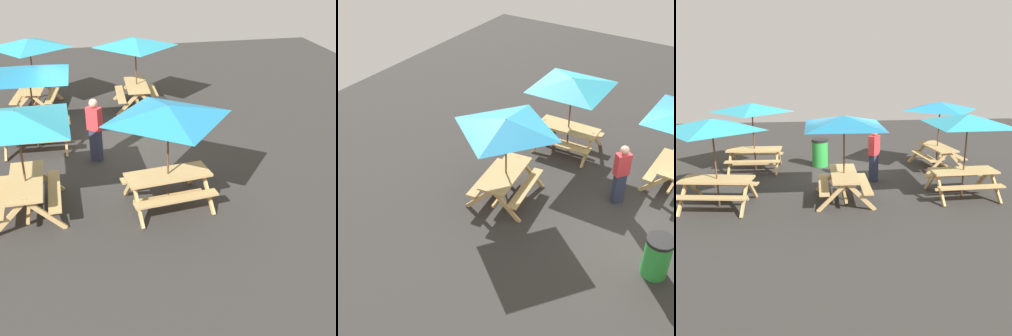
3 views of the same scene
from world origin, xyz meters
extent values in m
plane|color=#33302D|center=(0.00, 0.00, 0.00)|extent=(24.00, 24.00, 0.00)
cube|color=tan|center=(-3.32, -1.36, 0.74)|extent=(0.93, 1.88, 0.05)
cube|color=tan|center=(-2.77, -1.28, 0.45)|extent=(0.50, 1.82, 0.04)
cube|color=tan|center=(-3.86, -1.43, 0.45)|extent=(0.50, 1.82, 0.04)
cube|color=tan|center=(-2.85, -2.08, 0.37)|extent=(0.80, 0.17, 0.81)
cube|color=tan|center=(-3.58, -2.18, 0.37)|extent=(0.80, 0.17, 0.81)
cube|color=tan|center=(-3.06, -0.54, 0.37)|extent=(0.80, 0.17, 0.81)
cube|color=tan|center=(-3.78, -0.63, 0.37)|extent=(0.80, 0.17, 0.81)
cube|color=tan|center=(-3.32, -1.36, 0.22)|extent=(0.28, 1.56, 0.06)
cylinder|color=brown|center=(-3.32, -1.36, 1.15)|extent=(0.04, 0.04, 2.30)
pyramid|color=#268CC6|center=(-3.32, -1.36, 2.16)|extent=(2.25, 2.25, 0.28)
cube|color=tan|center=(0.28, 1.54, 0.74)|extent=(0.74, 1.82, 0.05)
cube|color=tan|center=(0.83, 1.53, 0.45)|extent=(0.30, 1.81, 0.04)
cube|color=tan|center=(-0.27, 1.55, 0.45)|extent=(0.30, 1.81, 0.04)
cube|color=tan|center=(0.63, 0.75, 0.37)|extent=(0.80, 0.08, 0.81)
cube|color=tan|center=(-0.10, 0.77, 0.37)|extent=(0.80, 0.08, 0.81)
cube|color=tan|center=(0.66, 2.31, 0.37)|extent=(0.80, 0.08, 0.81)
cube|color=tan|center=(-0.07, 2.33, 0.37)|extent=(0.80, 0.08, 0.81)
cube|color=tan|center=(0.28, 1.54, 0.22)|extent=(0.11, 1.56, 0.06)
cylinder|color=brown|center=(0.28, 1.54, 1.15)|extent=(0.04, 0.04, 2.30)
pyramid|color=teal|center=(0.28, 1.54, 2.16)|extent=(2.83, 2.83, 0.28)
cube|color=tan|center=(-3.02, 1.59, 0.74)|extent=(1.82, 0.75, 0.05)
cube|color=tan|center=(-3.00, 1.04, 0.45)|extent=(1.81, 0.31, 0.04)
cube|color=tan|center=(-3.04, 2.14, 0.45)|extent=(1.81, 0.31, 0.04)
cube|color=tan|center=(-3.79, 1.21, 0.37)|extent=(0.08, 0.80, 0.81)
cube|color=tan|center=(-3.81, 1.94, 0.37)|extent=(0.08, 0.80, 0.81)
cube|color=tan|center=(-2.23, 1.25, 0.37)|extent=(0.08, 0.80, 0.81)
cube|color=tan|center=(-2.25, 1.98, 0.37)|extent=(0.08, 0.80, 0.81)
cube|color=tan|center=(-3.02, 1.59, 0.22)|extent=(1.56, 0.11, 0.06)
cylinder|color=brown|center=(-3.02, 1.59, 1.15)|extent=(0.04, 0.04, 2.30)
pyramid|color=teal|center=(-3.02, 1.59, 2.16)|extent=(2.83, 2.83, 0.28)
cube|color=tan|center=(3.02, -1.60, 0.74)|extent=(1.83, 0.77, 0.05)
cube|color=tan|center=(3.00, -2.15, 0.45)|extent=(1.81, 0.33, 0.04)
cube|color=tan|center=(3.04, -1.05, 0.45)|extent=(1.81, 0.33, 0.04)
cube|color=tan|center=(2.23, -1.94, 0.37)|extent=(0.09, 0.80, 0.81)
cube|color=tan|center=(2.25, -1.21, 0.37)|extent=(0.09, 0.80, 0.81)
cube|color=tan|center=(3.79, -1.99, 0.37)|extent=(0.09, 0.80, 0.81)
cube|color=tan|center=(3.81, -1.27, 0.37)|extent=(0.09, 0.80, 0.81)
cube|color=tan|center=(3.02, -1.60, 0.22)|extent=(1.56, 0.13, 0.06)
cylinder|color=brown|center=(3.02, -1.60, 1.15)|extent=(0.04, 0.04, 2.30)
pyramid|color=teal|center=(3.02, -1.60, 2.16)|extent=(2.07, 2.07, 0.28)
cube|color=tan|center=(3.55, 1.71, 0.74)|extent=(1.88, 0.94, 0.05)
cube|color=tan|center=(3.48, 1.16, 0.45)|extent=(1.82, 0.50, 0.04)
cube|color=tan|center=(3.63, 2.25, 0.45)|extent=(1.82, 0.50, 0.04)
cube|color=tan|center=(2.73, 1.45, 0.37)|extent=(0.17, 0.80, 0.81)
cube|color=tan|center=(2.83, 2.17, 0.37)|extent=(0.17, 0.80, 0.81)
cube|color=tan|center=(4.28, 1.24, 0.37)|extent=(0.17, 0.80, 0.81)
cube|color=tan|center=(4.37, 1.96, 0.37)|extent=(0.17, 0.80, 0.81)
cube|color=tan|center=(3.55, 1.71, 0.22)|extent=(1.56, 0.28, 0.06)
cylinder|color=brown|center=(3.55, 1.71, 1.15)|extent=(0.04, 0.04, 2.30)
pyramid|color=teal|center=(3.55, 1.71, 2.16)|extent=(2.25, 2.25, 0.28)
cylinder|color=green|center=(0.78, -1.90, 0.45)|extent=(0.56, 0.56, 0.90)
cylinder|color=black|center=(0.78, -1.90, 0.94)|extent=(0.59, 0.59, 0.08)
cube|color=#2D334C|center=(-0.81, 0.01, 0.42)|extent=(0.32, 0.33, 0.85)
cube|color=red|center=(-0.81, 0.01, 1.15)|extent=(0.40, 0.42, 0.60)
sphere|color=tan|center=(-0.81, 0.01, 1.56)|extent=(0.22, 0.22, 0.22)
camera|label=1|loc=(-11.88, 0.41, 5.47)|focal=50.00mm
camera|label=2|loc=(1.87, -9.47, 7.61)|focal=50.00mm
camera|label=3|loc=(1.26, 11.05, 3.68)|focal=40.00mm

